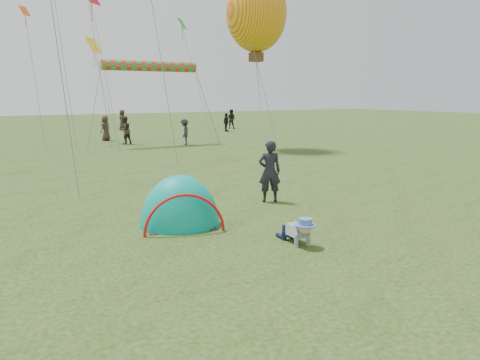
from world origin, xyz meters
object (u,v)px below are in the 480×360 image
balloon_kite (256,18)px  crawling_toddler (299,230)px  standing_adult (270,171)px  popup_tent (180,226)px

balloon_kite → crawling_toddler: bearing=-118.8°
standing_adult → balloon_kite: (6.79, 11.75, 6.43)m
popup_tent → balloon_kite: size_ratio=0.53×
crawling_toddler → standing_adult: standing_adult is taller
popup_tent → balloon_kite: bearing=65.8°
standing_adult → balloon_kite: bearing=-96.4°
standing_adult → balloon_kite: 15.02m
crawling_toddler → balloon_kite: bearing=64.2°
balloon_kite → standing_adult: bearing=-120.0°
popup_tent → crawling_toddler: bearing=-44.0°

